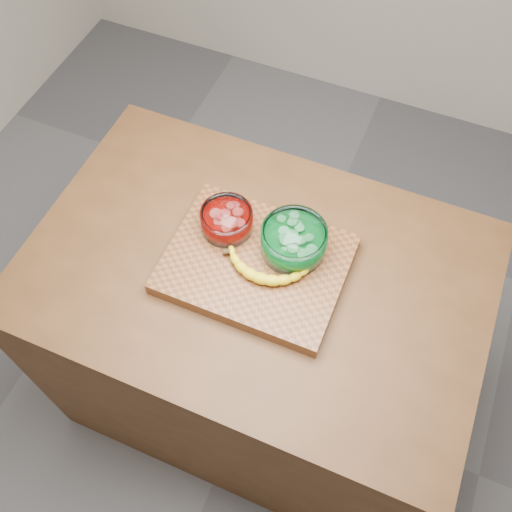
% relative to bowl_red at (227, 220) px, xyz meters
% --- Properties ---
extents(ground, '(3.50, 3.50, 0.00)m').
position_rel_bowl_red_xyz_m(ground, '(0.11, -0.06, -0.97)').
color(ground, '#5B5A5F').
rests_on(ground, ground).
extents(counter, '(1.20, 0.80, 0.90)m').
position_rel_bowl_red_xyz_m(counter, '(0.11, -0.06, -0.52)').
color(counter, '#513018').
rests_on(counter, ground).
extents(cutting_board, '(0.45, 0.35, 0.04)m').
position_rel_bowl_red_xyz_m(cutting_board, '(0.11, -0.06, -0.05)').
color(cutting_board, brown).
rests_on(cutting_board, counter).
extents(bowl_red, '(0.14, 0.14, 0.06)m').
position_rel_bowl_red_xyz_m(bowl_red, '(0.00, 0.00, 0.00)').
color(bowl_red, white).
rests_on(bowl_red, cutting_board).
extents(bowl_green, '(0.17, 0.17, 0.08)m').
position_rel_bowl_red_xyz_m(bowl_green, '(0.18, 0.00, 0.01)').
color(bowl_green, white).
rests_on(bowl_green, cutting_board).
extents(banana, '(0.24, 0.11, 0.03)m').
position_rel_bowl_red_xyz_m(banana, '(0.14, -0.09, -0.02)').
color(banana, yellow).
rests_on(banana, cutting_board).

